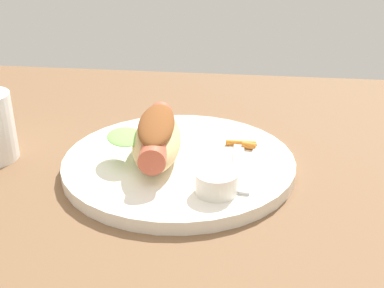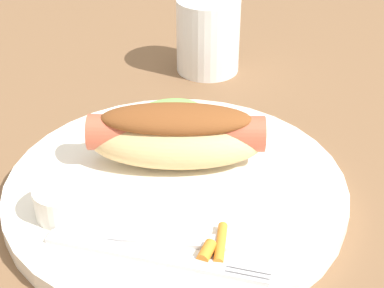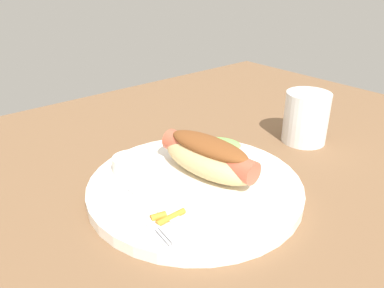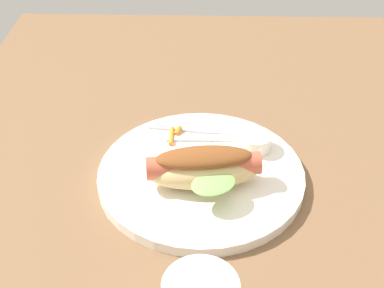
{
  "view_description": "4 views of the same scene",
  "coord_description": "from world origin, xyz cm",
  "px_view_note": "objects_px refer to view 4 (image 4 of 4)",
  "views": [
    {
      "loc": [
        11.48,
        -52.78,
        29.66
      ],
      "look_at": [
        4.37,
        2.72,
        3.63
      ],
      "focal_mm": 46.3,
      "sensor_mm": 36.0,
      "label": 1
    },
    {
      "loc": [
        42.01,
        9.7,
        31.32
      ],
      "look_at": [
        2.08,
        4.09,
        5.1
      ],
      "focal_mm": 53.98,
      "sensor_mm": 36.0,
      "label": 2
    },
    {
      "loc": [
        31.8,
        36.73,
        28.97
      ],
      "look_at": [
        1.83,
        1.12,
        6.52
      ],
      "focal_mm": 35.58,
      "sensor_mm": 36.0,
      "label": 3
    },
    {
      "loc": [
        -54.87,
        2.5,
        50.08
      ],
      "look_at": [
        4.09,
        4.08,
        5.28
      ],
      "focal_mm": 49.54,
      "sensor_mm": 36.0,
      "label": 4
    }
  ],
  "objects_px": {
    "sauce_ramekin": "(255,142)",
    "carrot_garnish": "(174,134)",
    "fork": "(204,131)",
    "hot_dog": "(204,169)",
    "knife": "(210,138)",
    "plate": "(201,175)"
  },
  "relations": [
    {
      "from": "plate",
      "to": "hot_dog",
      "type": "relative_size",
      "value": 1.84
    },
    {
      "from": "sauce_ramekin",
      "to": "fork",
      "type": "relative_size",
      "value": 0.28
    },
    {
      "from": "fork",
      "to": "carrot_garnish",
      "type": "xyz_separation_m",
      "value": [
        -0.01,
        0.05,
        0.0
      ]
    },
    {
      "from": "sauce_ramekin",
      "to": "knife",
      "type": "height_order",
      "value": "sauce_ramekin"
    },
    {
      "from": "hot_dog",
      "to": "knife",
      "type": "bearing_deg",
      "value": -101.71
    },
    {
      "from": "hot_dog",
      "to": "knife",
      "type": "distance_m",
      "value": 0.11
    },
    {
      "from": "fork",
      "to": "knife",
      "type": "xyz_separation_m",
      "value": [
        -0.02,
        -0.01,
        -0.0
      ]
    },
    {
      "from": "hot_dog",
      "to": "sauce_ramekin",
      "type": "relative_size",
      "value": 3.38
    },
    {
      "from": "sauce_ramekin",
      "to": "carrot_garnish",
      "type": "relative_size",
      "value": 1.14
    },
    {
      "from": "hot_dog",
      "to": "fork",
      "type": "xyz_separation_m",
      "value": [
        0.13,
        0.0,
        -0.03
      ]
    },
    {
      "from": "hot_dog",
      "to": "sauce_ramekin",
      "type": "xyz_separation_m",
      "value": [
        0.09,
        -0.08,
        -0.02
      ]
    },
    {
      "from": "plate",
      "to": "sauce_ramekin",
      "type": "bearing_deg",
      "value": -55.89
    },
    {
      "from": "knife",
      "to": "hot_dog",
      "type": "bearing_deg",
      "value": 83.71
    },
    {
      "from": "fork",
      "to": "plate",
      "type": "bearing_deg",
      "value": 95.3
    },
    {
      "from": "hot_dog",
      "to": "fork",
      "type": "relative_size",
      "value": 0.95
    },
    {
      "from": "fork",
      "to": "knife",
      "type": "relative_size",
      "value": 1.24
    },
    {
      "from": "sauce_ramekin",
      "to": "carrot_garnish",
      "type": "distance_m",
      "value": 0.13
    },
    {
      "from": "plate",
      "to": "fork",
      "type": "bearing_deg",
      "value": -1.88
    },
    {
      "from": "sauce_ramekin",
      "to": "carrot_garnish",
      "type": "xyz_separation_m",
      "value": [
        0.03,
        0.12,
        -0.01
      ]
    },
    {
      "from": "fork",
      "to": "knife",
      "type": "bearing_deg",
      "value": 124.99
    },
    {
      "from": "plate",
      "to": "fork",
      "type": "relative_size",
      "value": 1.75
    },
    {
      "from": "carrot_garnish",
      "to": "plate",
      "type": "bearing_deg",
      "value": -152.51
    }
  ]
}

